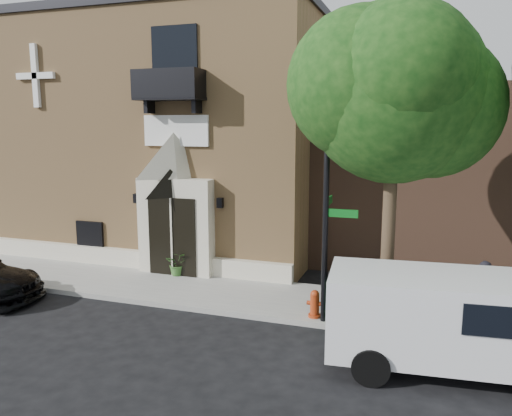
{
  "coord_description": "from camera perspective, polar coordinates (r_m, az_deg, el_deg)",
  "views": [
    {
      "loc": [
        6.75,
        -11.81,
        5.12
      ],
      "look_at": [
        2.07,
        2.0,
        2.65
      ],
      "focal_mm": 35.0,
      "sensor_mm": 36.0,
      "label": 1
    }
  ],
  "objects": [
    {
      "name": "dumpster",
      "position": [
        13.17,
        12.37,
        -10.09
      ],
      "size": [
        1.99,
        1.51,
        1.15
      ],
      "rotation": [
        0.0,
        0.0,
        0.33
      ],
      "color": "#0F391E",
      "rests_on": "sidewalk"
    },
    {
      "name": "pedestrian_near",
      "position": [
        13.86,
        24.47,
        -8.74
      ],
      "size": [
        0.62,
        0.44,
        1.63
      ],
      "primitive_type": "imported",
      "rotation": [
        0.0,
        0.0,
        3.23
      ],
      "color": "black",
      "rests_on": "sidewalk"
    },
    {
      "name": "planter",
      "position": [
        16.83,
        -8.93,
        -6.28
      ],
      "size": [
        0.84,
        0.78,
        0.8
      ],
      "primitive_type": "imported",
      "rotation": [
        0.0,
        0.0,
        0.24
      ],
      "color": "#3C6E2D",
      "rests_on": "sidewalk"
    },
    {
      "name": "street_tree_left",
      "position": [
        12.2,
        15.66,
        12.75
      ],
      "size": [
        4.97,
        4.38,
        7.77
      ],
      "color": "#38281C",
      "rests_on": "sidewalk"
    },
    {
      "name": "sidewalk",
      "position": [
        15.35,
        -4.46,
        -9.62
      ],
      "size": [
        42.0,
        3.0,
        0.15
      ],
      "primitive_type": "cube",
      "color": "gray",
      "rests_on": "ground"
    },
    {
      "name": "ground",
      "position": [
        14.53,
        -10.53,
        -11.2
      ],
      "size": [
        120.0,
        120.0,
        0.0
      ],
      "primitive_type": "plane",
      "color": "black",
      "rests_on": "ground"
    },
    {
      "name": "fire_hydrant",
      "position": [
        13.27,
        6.72,
        -10.82
      ],
      "size": [
        0.41,
        0.33,
        0.73
      ],
      "color": "#942E10",
      "rests_on": "sidewalk"
    },
    {
      "name": "street_sign",
      "position": [
        12.44,
        8.06,
        -0.81
      ],
      "size": [
        0.87,
        0.87,
        5.45
      ],
      "rotation": [
        0.0,
        0.0,
        -0.0
      ],
      "color": "black",
      "rests_on": "sidewalk"
    },
    {
      "name": "cargo_van",
      "position": [
        11.29,
        22.53,
        -11.74
      ],
      "size": [
        5.23,
        2.53,
        2.06
      ],
      "rotation": [
        0.0,
        0.0,
        0.09
      ],
      "color": "white",
      "rests_on": "ground"
    },
    {
      "name": "church",
      "position": [
        22.03,
        -7.61,
        8.25
      ],
      "size": [
        12.2,
        11.01,
        9.3
      ],
      "color": "tan",
      "rests_on": "ground"
    }
  ]
}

